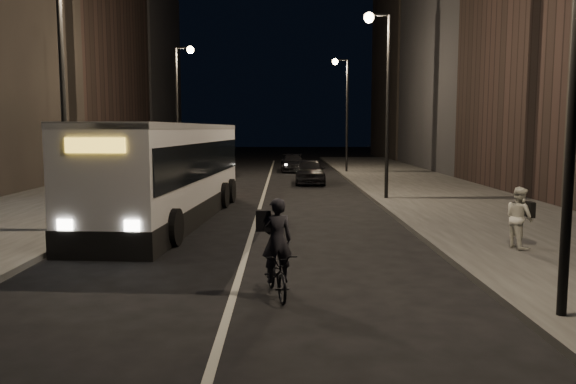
{
  "coord_description": "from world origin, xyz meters",
  "views": [
    {
      "loc": [
        0.98,
        -13.0,
        3.23
      ],
      "look_at": [
        1.11,
        2.44,
        1.5
      ],
      "focal_mm": 35.0,
      "sensor_mm": 36.0,
      "label": 1
    }
  ],
  "objects_px": {
    "car_near": "(310,171)",
    "car_far": "(293,163)",
    "cyclist_on_bicycle": "(277,264)",
    "car_mid": "(220,166)",
    "streetlight_left_far": "(181,94)",
    "streetlight_right_far": "(344,100)",
    "pedestrian_woman": "(519,217)",
    "streetlight_right_mid": "(382,80)",
    "city_bus": "(169,168)",
    "streetlight_left_near": "(70,57)"
  },
  "relations": [
    {
      "from": "streetlight_right_mid",
      "to": "streetlight_left_far",
      "type": "xyz_separation_m",
      "value": [
        -10.66,
        10.0,
        0.0
      ]
    },
    {
      "from": "streetlight_right_far",
      "to": "streetlight_left_far",
      "type": "height_order",
      "value": "same"
    },
    {
      "from": "streetlight_left_far",
      "to": "pedestrian_woman",
      "type": "relative_size",
      "value": 5.07
    },
    {
      "from": "pedestrian_woman",
      "to": "streetlight_right_far",
      "type": "bearing_deg",
      "value": -10.2
    },
    {
      "from": "streetlight_right_mid",
      "to": "cyclist_on_bicycle",
      "type": "relative_size",
      "value": 4.16
    },
    {
      "from": "cyclist_on_bicycle",
      "to": "car_far",
      "type": "xyz_separation_m",
      "value": [
        0.86,
        32.31,
        0.01
      ]
    },
    {
      "from": "cyclist_on_bicycle",
      "to": "car_near",
      "type": "relative_size",
      "value": 0.45
    },
    {
      "from": "streetlight_right_mid",
      "to": "car_far",
      "type": "bearing_deg",
      "value": 101.44
    },
    {
      "from": "streetlight_left_near",
      "to": "car_near",
      "type": "distance_m",
      "value": 18.67
    },
    {
      "from": "streetlight_left_far",
      "to": "car_near",
      "type": "relative_size",
      "value": 1.86
    },
    {
      "from": "streetlight_right_mid",
      "to": "car_near",
      "type": "xyz_separation_m",
      "value": [
        -2.78,
        8.28,
        -4.62
      ]
    },
    {
      "from": "car_near",
      "to": "car_mid",
      "type": "bearing_deg",
      "value": 138.69
    },
    {
      "from": "streetlight_right_far",
      "to": "cyclist_on_bicycle",
      "type": "distance_m",
      "value": 31.1
    },
    {
      "from": "streetlight_right_far",
      "to": "cyclist_on_bicycle",
      "type": "height_order",
      "value": "streetlight_right_far"
    },
    {
      "from": "streetlight_right_far",
      "to": "cyclist_on_bicycle",
      "type": "relative_size",
      "value": 4.16
    },
    {
      "from": "city_bus",
      "to": "cyclist_on_bicycle",
      "type": "height_order",
      "value": "city_bus"
    },
    {
      "from": "city_bus",
      "to": "car_mid",
      "type": "distance_m",
      "value": 18.93
    },
    {
      "from": "car_far",
      "to": "pedestrian_woman",
      "type": "bearing_deg",
      "value": -79.9
    },
    {
      "from": "streetlight_right_mid",
      "to": "car_far",
      "type": "distance_m",
      "value": 18.86
    },
    {
      "from": "car_mid",
      "to": "streetlight_left_near",
      "type": "bearing_deg",
      "value": 79.84
    },
    {
      "from": "city_bus",
      "to": "streetlight_right_far",
      "type": "bearing_deg",
      "value": 72.68
    },
    {
      "from": "streetlight_right_mid",
      "to": "city_bus",
      "type": "xyz_separation_m",
      "value": [
        -8.4,
        -5.11,
        -3.5
      ]
    },
    {
      "from": "streetlight_right_far",
      "to": "pedestrian_woman",
      "type": "height_order",
      "value": "streetlight_right_far"
    },
    {
      "from": "cyclist_on_bicycle",
      "to": "pedestrian_woman",
      "type": "bearing_deg",
      "value": 18.3
    },
    {
      "from": "streetlight_left_far",
      "to": "car_mid",
      "type": "height_order",
      "value": "streetlight_left_far"
    },
    {
      "from": "pedestrian_woman",
      "to": "car_near",
      "type": "xyz_separation_m",
      "value": [
        -4.53,
        19.0,
        -0.22
      ]
    },
    {
      "from": "car_mid",
      "to": "streetlight_right_far",
      "type": "bearing_deg",
      "value": -170.86
    },
    {
      "from": "streetlight_left_near",
      "to": "city_bus",
      "type": "height_order",
      "value": "streetlight_left_near"
    },
    {
      "from": "streetlight_left_near",
      "to": "car_mid",
      "type": "xyz_separation_m",
      "value": [
        1.93,
        21.79,
        -4.63
      ]
    },
    {
      "from": "streetlight_right_mid",
      "to": "cyclist_on_bicycle",
      "type": "distance_m",
      "value": 15.81
    },
    {
      "from": "pedestrian_woman",
      "to": "car_mid",
      "type": "bearing_deg",
      "value": 9.22
    },
    {
      "from": "city_bus",
      "to": "car_far",
      "type": "bearing_deg",
      "value": 82.64
    },
    {
      "from": "cyclist_on_bicycle",
      "to": "pedestrian_woman",
      "type": "relative_size",
      "value": 1.22
    },
    {
      "from": "streetlight_right_mid",
      "to": "car_mid",
      "type": "bearing_deg",
      "value": 122.35
    },
    {
      "from": "streetlight_left_far",
      "to": "city_bus",
      "type": "relative_size",
      "value": 0.63
    },
    {
      "from": "city_bus",
      "to": "car_near",
      "type": "relative_size",
      "value": 2.94
    },
    {
      "from": "streetlight_right_far",
      "to": "streetlight_left_near",
      "type": "bearing_deg",
      "value": -113.96
    },
    {
      "from": "car_near",
      "to": "car_far",
      "type": "relative_size",
      "value": 0.96
    },
    {
      "from": "streetlight_left_near",
      "to": "cyclist_on_bicycle",
      "type": "relative_size",
      "value": 4.16
    },
    {
      "from": "cyclist_on_bicycle",
      "to": "car_mid",
      "type": "bearing_deg",
      "value": 86.23
    },
    {
      "from": "cyclist_on_bicycle",
      "to": "streetlight_right_far",
      "type": "bearing_deg",
      "value": 69.27
    },
    {
      "from": "streetlight_left_far",
      "to": "pedestrian_woman",
      "type": "distance_m",
      "value": 24.55
    },
    {
      "from": "pedestrian_woman",
      "to": "car_near",
      "type": "distance_m",
      "value": 19.53
    },
    {
      "from": "streetlight_right_mid",
      "to": "car_far",
      "type": "xyz_separation_m",
      "value": [
        -3.62,
        17.9,
        -4.7
      ]
    },
    {
      "from": "city_bus",
      "to": "pedestrian_woman",
      "type": "bearing_deg",
      "value": -24.55
    },
    {
      "from": "pedestrian_woman",
      "to": "streetlight_left_near",
      "type": "bearing_deg",
      "value": 63.7
    },
    {
      "from": "streetlight_left_far",
      "to": "car_far",
      "type": "xyz_separation_m",
      "value": [
        7.04,
        7.9,
        -4.7
      ]
    },
    {
      "from": "city_bus",
      "to": "cyclist_on_bicycle",
      "type": "xyz_separation_m",
      "value": [
        3.92,
        -9.3,
        -1.21
      ]
    },
    {
      "from": "car_mid",
      "to": "car_far",
      "type": "bearing_deg",
      "value": -146.24
    },
    {
      "from": "cyclist_on_bicycle",
      "to": "car_far",
      "type": "relative_size",
      "value": 0.43
    }
  ]
}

